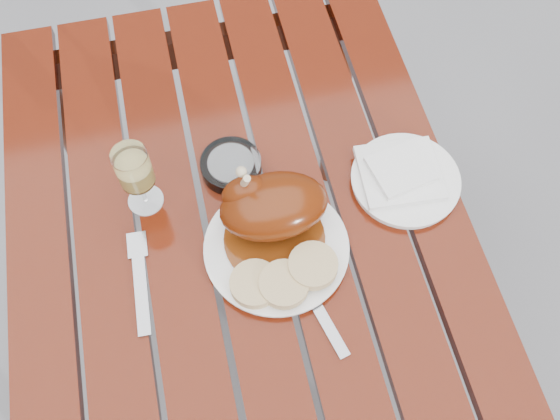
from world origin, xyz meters
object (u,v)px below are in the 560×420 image
object	(u,v)px
dinner_plate	(276,249)
wine_glass	(138,179)
ashtray	(231,166)
table	(253,318)
side_plate	(405,180)

from	to	relation	value
dinner_plate	wine_glass	xyz separation A→B (m)	(-0.21, 0.15, 0.07)
dinner_plate	ashtray	world-z (taller)	ashtray
table	ashtray	bearing A→B (deg)	86.92
side_plate	table	bearing A→B (deg)	-168.26
dinner_plate	side_plate	xyz separation A→B (m)	(0.26, 0.08, 0.00)
dinner_plate	table	bearing A→B (deg)	163.75
table	dinner_plate	size ratio (longest dim) A/B	4.84
table	ashtray	distance (m)	0.42
dinner_plate	wine_glass	bearing A→B (deg)	144.37
table	side_plate	bearing A→B (deg)	11.74
dinner_plate	side_plate	size ratio (longest dim) A/B	1.25
wine_glass	side_plate	xyz separation A→B (m)	(0.46, -0.07, -0.07)
side_plate	ashtray	size ratio (longest dim) A/B	1.78
wine_glass	ashtray	size ratio (longest dim) A/B	1.34
ashtray	dinner_plate	bearing A→B (deg)	-75.89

